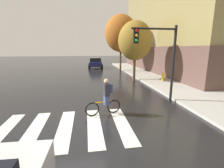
% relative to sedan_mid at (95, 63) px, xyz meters
% --- Properties ---
extents(ground_plane, '(120.00, 120.00, 0.00)m').
position_rel_sedan_mid_xyz_m(ground_plane, '(-1.99, -19.58, -0.82)').
color(ground_plane, black).
extents(crosswalk_stripes, '(5.07, 3.29, 0.01)m').
position_rel_sedan_mid_xyz_m(crosswalk_stripes, '(-2.37, -19.58, -0.81)').
color(crosswalk_stripes, silver).
rests_on(crosswalk_stripes, ground).
extents(sedan_mid, '(2.34, 4.67, 1.58)m').
position_rel_sedan_mid_xyz_m(sedan_mid, '(0.00, 0.00, 0.00)').
color(sedan_mid, navy).
rests_on(sedan_mid, ground).
extents(cyclist, '(1.68, 0.45, 1.69)m').
position_rel_sedan_mid_xyz_m(cyclist, '(-0.64, -18.48, 0.03)').
color(cyclist, black).
rests_on(cyclist, ground).
extents(traffic_light_near, '(2.47, 0.28, 4.20)m').
position_rel_sedan_mid_xyz_m(traffic_light_near, '(2.40, -17.34, 2.04)').
color(traffic_light_near, black).
rests_on(traffic_light_near, ground).
extents(fire_hydrant, '(0.33, 0.22, 0.78)m').
position_rel_sedan_mid_xyz_m(fire_hydrant, '(5.25, -12.28, -0.29)').
color(fire_hydrant, gold).
rests_on(fire_hydrant, sidewalk).
extents(street_tree_near, '(3.07, 3.07, 5.46)m').
position_rel_sedan_mid_xyz_m(street_tree_near, '(2.99, -10.95, 2.87)').
color(street_tree_near, '#4C3823').
rests_on(street_tree_near, ground).
extents(street_tree_mid, '(4.04, 4.04, 7.19)m').
position_rel_sedan_mid_xyz_m(street_tree_mid, '(3.01, -4.62, 4.04)').
color(street_tree_mid, '#4C3823').
rests_on(street_tree_mid, ground).
extents(corner_building, '(16.75, 21.64, 12.46)m').
position_rel_sedan_mid_xyz_m(corner_building, '(14.75, -5.28, 5.36)').
color(corner_building, brown).
rests_on(corner_building, ground).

